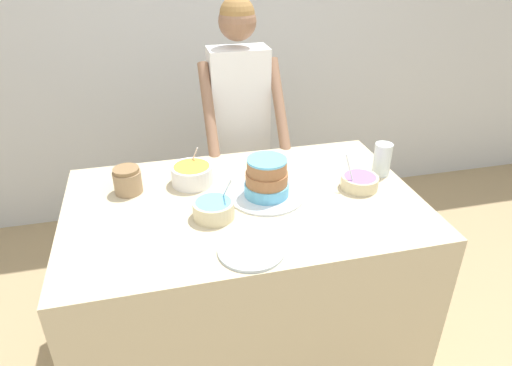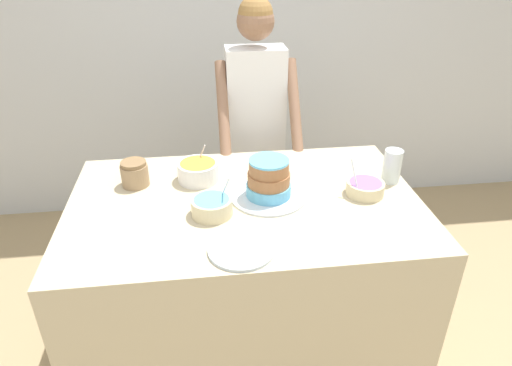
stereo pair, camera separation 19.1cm
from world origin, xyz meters
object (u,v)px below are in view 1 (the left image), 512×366
object	(u,v)px
frosting_bowl_purple	(359,181)
person_baker	(239,113)
cake	(267,181)
stoneware_jar	(128,180)
ceramic_plate	(251,250)
frosting_bowl_orange	(192,174)
drinking_glass	(382,159)
frosting_bowl_blue	(214,209)

from	to	relation	value
frosting_bowl_purple	person_baker	bearing A→B (deg)	116.58
cake	stoneware_jar	bearing A→B (deg)	162.74
frosting_bowl_purple	stoneware_jar	distance (m)	1.05
frosting_bowl_purple	stoneware_jar	bearing A→B (deg)	168.23
person_baker	ceramic_plate	world-z (taller)	person_baker
ceramic_plate	frosting_bowl_orange	bearing A→B (deg)	104.42
frosting_bowl_purple	stoneware_jar	world-z (taller)	frosting_bowl_purple
frosting_bowl_orange	ceramic_plate	bearing A→B (deg)	-75.58
drinking_glass	stoneware_jar	size ratio (longest dim) A/B	1.27
frosting_bowl_blue	frosting_bowl_orange	world-z (taller)	frosting_bowl_blue
cake	drinking_glass	xyz separation A→B (m)	(0.59, 0.07, 0.00)
ceramic_plate	frosting_bowl_blue	bearing A→B (deg)	109.94
cake	stoneware_jar	world-z (taller)	cake
cake	frosting_bowl_purple	xyz separation A→B (m)	(0.43, -0.03, -0.04)
stoneware_jar	frosting_bowl_purple	bearing A→B (deg)	-11.77
frosting_bowl_purple	drinking_glass	xyz separation A→B (m)	(0.16, 0.10, 0.05)
cake	frosting_bowl_orange	xyz separation A→B (m)	(-0.31, 0.20, -0.03)
cake	frosting_bowl_blue	world-z (taller)	cake
person_baker	drinking_glass	xyz separation A→B (m)	(0.55, -0.69, -0.04)
frosting_bowl_orange	stoneware_jar	xyz separation A→B (m)	(-0.29, -0.01, 0.01)
person_baker	frosting_bowl_blue	world-z (taller)	person_baker
stoneware_jar	frosting_bowl_orange	bearing A→B (deg)	2.36
frosting_bowl_blue	frosting_bowl_orange	bearing A→B (deg)	99.45
cake	frosting_bowl_purple	world-z (taller)	cake
frosting_bowl_blue	drinking_glass	xyz separation A→B (m)	(0.85, 0.18, 0.04)
cake	frosting_bowl_orange	size ratio (longest dim) A/B	1.75
person_baker	frosting_bowl_purple	distance (m)	0.88
drinking_glass	stoneware_jar	xyz separation A→B (m)	(-1.19, 0.11, -0.02)
frosting_bowl_purple	frosting_bowl_blue	world-z (taller)	frosting_bowl_blue
person_baker	frosting_bowl_purple	xyz separation A→B (m)	(0.39, -0.79, -0.08)
frosting_bowl_purple	drinking_glass	size ratio (longest dim) A/B	1.06
person_baker	stoneware_jar	world-z (taller)	person_baker
cake	frosting_bowl_blue	xyz separation A→B (m)	(-0.25, -0.11, -0.04)
frosting_bowl_blue	stoneware_jar	world-z (taller)	frosting_bowl_blue
frosting_bowl_purple	frosting_bowl_blue	bearing A→B (deg)	-173.26
ceramic_plate	drinking_glass	bearing A→B (deg)	30.74
frosting_bowl_blue	stoneware_jar	xyz separation A→B (m)	(-0.34, 0.30, 0.02)
ceramic_plate	person_baker	bearing A→B (deg)	80.10
cake	drinking_glass	distance (m)	0.60
frosting_bowl_orange	stoneware_jar	distance (m)	0.29
frosting_bowl_purple	drinking_glass	bearing A→B (deg)	32.37
ceramic_plate	frosting_bowl_purple	bearing A→B (deg)	30.29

